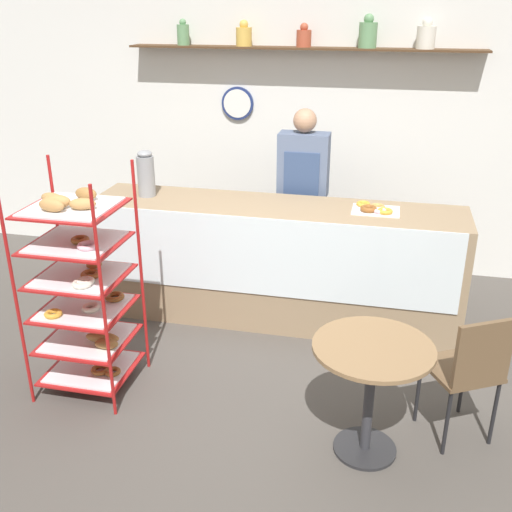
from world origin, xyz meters
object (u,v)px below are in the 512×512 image
object	(u,v)px
coffee_carafe	(146,174)
donut_tray_counter	(375,209)
cafe_table	(371,373)
cafe_chair	(470,366)
person_worker	(303,197)
pastry_rack	(83,286)

from	to	relation	value
coffee_carafe	donut_tray_counter	bearing A→B (deg)	0.02
cafe_table	donut_tray_counter	xyz separation A→B (m)	(-0.08, 1.54, 0.47)
cafe_table	cafe_chair	bearing A→B (deg)	20.97
donut_tray_counter	coffee_carafe	bearing A→B (deg)	-179.98
cafe_table	cafe_chair	world-z (taller)	cafe_chair
donut_tray_counter	cafe_table	bearing A→B (deg)	-86.96
person_worker	cafe_table	world-z (taller)	person_worker
person_worker	cafe_chair	size ratio (longest dim) A/B	1.92
person_worker	donut_tray_counter	bearing A→B (deg)	-39.12
cafe_table	donut_tray_counter	world-z (taller)	donut_tray_counter
pastry_rack	coffee_carafe	world-z (taller)	pastry_rack
pastry_rack	donut_tray_counter	world-z (taller)	pastry_rack
person_worker	cafe_table	bearing A→B (deg)	-70.70
cafe_table	coffee_carafe	world-z (taller)	coffee_carafe
person_worker	cafe_chair	distance (m)	2.28
pastry_rack	person_worker	world-z (taller)	person_worker
pastry_rack	donut_tray_counter	xyz separation A→B (m)	(1.82, 1.28, 0.25)
cafe_chair	coffee_carafe	size ratio (longest dim) A/B	2.28
person_worker	cafe_chair	xyz separation A→B (m)	(1.28, -1.85, -0.38)
cafe_table	cafe_chair	size ratio (longest dim) A/B	0.83
person_worker	cafe_table	xyz separation A→B (m)	(0.72, -2.06, -0.37)
person_worker	cafe_chair	world-z (taller)	person_worker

